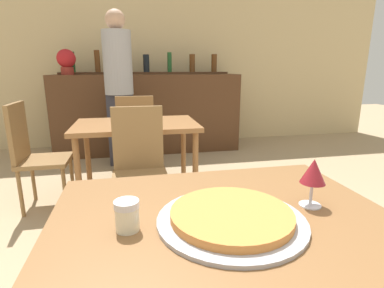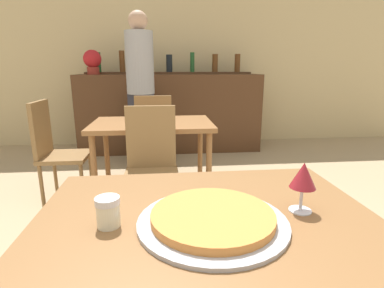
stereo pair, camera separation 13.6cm
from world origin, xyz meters
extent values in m
cube|color=#D1B784|center=(0.00, 4.14, 1.40)|extent=(8.00, 0.05, 2.80)
cube|color=brown|center=(0.00, 0.00, 0.75)|extent=(1.04, 0.90, 0.04)
cylinder|color=brown|center=(-0.46, 0.39, 0.36)|extent=(0.05, 0.05, 0.73)
cylinder|color=brown|center=(0.46, 0.39, 0.36)|extent=(0.05, 0.05, 0.73)
cube|color=brown|center=(-0.22, 1.93, 0.71)|extent=(1.07, 0.71, 0.04)
cylinder|color=brown|center=(-0.69, 1.64, 0.34)|extent=(0.05, 0.05, 0.69)
cylinder|color=brown|center=(0.26, 1.64, 0.34)|extent=(0.05, 0.05, 0.69)
cylinder|color=brown|center=(-0.69, 2.23, 0.34)|extent=(0.05, 0.05, 0.69)
cylinder|color=brown|center=(0.26, 2.23, 0.34)|extent=(0.05, 0.05, 0.69)
cube|color=#4C2D19|center=(0.00, 3.64, 0.56)|extent=(2.60, 0.56, 1.11)
cube|color=#4C2D19|center=(0.00, 3.78, 1.13)|extent=(2.39, 0.24, 0.03)
cylinder|color=#1E5123|center=(-1.02, 3.78, 1.28)|extent=(0.08, 0.08, 0.27)
cylinder|color=#5B3314|center=(-0.68, 3.78, 1.29)|extent=(0.08, 0.08, 0.30)
cylinder|color=#5B3314|center=(-0.34, 3.78, 1.28)|extent=(0.06, 0.06, 0.27)
cylinder|color=black|center=(0.00, 3.78, 1.26)|extent=(0.09, 0.09, 0.25)
cylinder|color=#1E5123|center=(0.34, 3.78, 1.28)|extent=(0.06, 0.06, 0.28)
cylinder|color=#5B3314|center=(0.68, 3.78, 1.27)|extent=(0.08, 0.08, 0.25)
cylinder|color=#5B3314|center=(1.02, 3.78, 1.27)|extent=(0.08, 0.08, 0.26)
cube|color=olive|center=(-0.22, 1.33, 0.42)|extent=(0.40, 0.40, 0.04)
cube|color=olive|center=(-0.22, 1.51, 0.68)|extent=(0.38, 0.04, 0.48)
cylinder|color=olive|center=(-0.39, 1.16, 0.20)|extent=(0.03, 0.03, 0.41)
cylinder|color=olive|center=(-0.05, 1.16, 0.20)|extent=(0.03, 0.03, 0.41)
cylinder|color=olive|center=(-0.39, 1.50, 0.20)|extent=(0.03, 0.03, 0.41)
cylinder|color=olive|center=(-0.05, 1.50, 0.20)|extent=(0.03, 0.03, 0.41)
cube|color=olive|center=(-0.22, 2.54, 0.42)|extent=(0.40, 0.40, 0.04)
cube|color=olive|center=(-0.22, 2.35, 0.68)|extent=(0.38, 0.04, 0.48)
cylinder|color=olive|center=(-0.05, 2.71, 0.20)|extent=(0.03, 0.03, 0.41)
cylinder|color=olive|center=(-0.39, 2.71, 0.20)|extent=(0.03, 0.03, 0.41)
cylinder|color=olive|center=(-0.05, 2.37, 0.20)|extent=(0.03, 0.03, 0.41)
cylinder|color=olive|center=(-0.39, 2.37, 0.20)|extent=(0.03, 0.03, 0.41)
cube|color=olive|center=(-1.00, 1.93, 0.42)|extent=(0.40, 0.40, 0.04)
cube|color=olive|center=(-1.19, 1.93, 0.68)|extent=(0.04, 0.38, 0.48)
cylinder|color=olive|center=(-0.83, 1.76, 0.20)|extent=(0.03, 0.03, 0.41)
cylinder|color=olive|center=(-0.83, 2.10, 0.20)|extent=(0.03, 0.03, 0.41)
cylinder|color=olive|center=(-1.17, 1.76, 0.20)|extent=(0.03, 0.03, 0.41)
cylinder|color=olive|center=(-1.17, 2.10, 0.20)|extent=(0.03, 0.03, 0.41)
cylinder|color=#A3A3A8|center=(0.01, 0.01, 0.77)|extent=(0.43, 0.43, 0.01)
cylinder|color=#CC7A38|center=(0.01, 0.01, 0.79)|extent=(0.36, 0.36, 0.02)
cylinder|color=beige|center=(-0.29, 0.03, 0.80)|extent=(0.07, 0.07, 0.07)
cylinder|color=silver|center=(-0.29, 0.03, 0.84)|extent=(0.07, 0.07, 0.02)
cube|color=#2D2D38|center=(-0.38, 3.06, 0.44)|extent=(0.32, 0.18, 0.89)
cylinder|color=#9E9EA3|center=(-0.38, 3.06, 1.26)|extent=(0.34, 0.34, 0.74)
sphere|color=tan|center=(-0.38, 3.06, 1.74)|extent=(0.23, 0.23, 0.23)
cylinder|color=silver|center=(0.30, 0.06, 0.77)|extent=(0.07, 0.07, 0.00)
cylinder|color=silver|center=(0.30, 0.06, 0.81)|extent=(0.01, 0.01, 0.07)
cone|color=maroon|center=(0.30, 0.06, 0.88)|extent=(0.08, 0.08, 0.08)
cylinder|color=maroon|center=(-1.05, 3.59, 1.16)|extent=(0.16, 0.16, 0.10)
sphere|color=red|center=(-1.05, 3.59, 1.32)|extent=(0.24, 0.24, 0.24)
camera|label=1|loc=(-0.26, -0.74, 1.20)|focal=28.00mm
camera|label=2|loc=(-0.13, -0.76, 1.20)|focal=28.00mm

